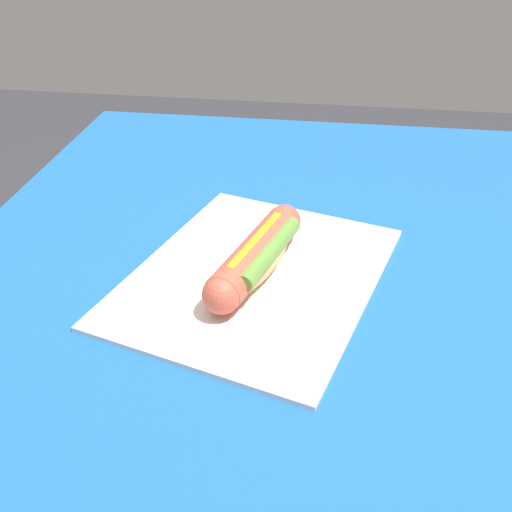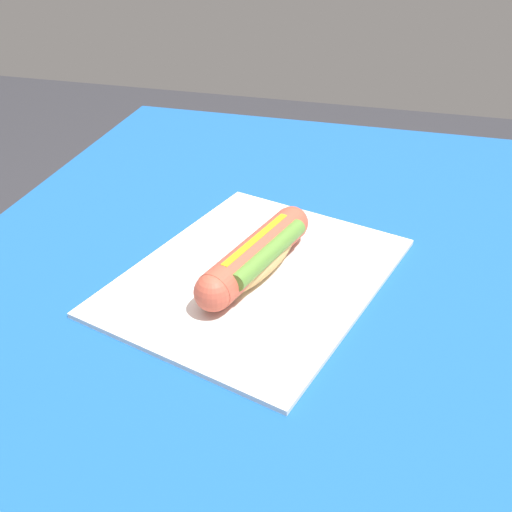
# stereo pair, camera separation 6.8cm
# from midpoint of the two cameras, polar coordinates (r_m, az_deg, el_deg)

# --- Properties ---
(dining_table) EXTENTS (1.16, 0.79, 0.77)m
(dining_table) POSITION_cam_midpoint_polar(r_m,az_deg,el_deg) (0.75, -2.00, -13.95)
(dining_table) COLOR brown
(dining_table) RESTS_ON ground
(paper_wrapper) EXTENTS (0.39, 0.34, 0.01)m
(paper_wrapper) POSITION_cam_midpoint_polar(r_m,az_deg,el_deg) (0.69, -2.80, -1.97)
(paper_wrapper) COLOR silver
(paper_wrapper) RESTS_ON dining_table
(hot_dog) EXTENTS (0.20, 0.09, 0.05)m
(hot_dog) POSITION_cam_midpoint_polar(r_m,az_deg,el_deg) (0.68, -2.79, -0.06)
(hot_dog) COLOR tan
(hot_dog) RESTS_ON paper_wrapper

